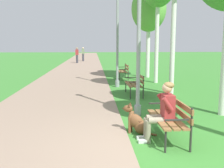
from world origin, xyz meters
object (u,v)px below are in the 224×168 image
at_px(pedestrian_distant, 77,55).
at_px(pedestrian_further_distant, 83,54).
at_px(park_bench_near, 171,116).
at_px(birch_tree_fifth, 149,9).
at_px(lamp_post_near, 139,38).
at_px(dog_brown, 138,122).
at_px(park_bench_mid, 135,82).
at_px(person_seated_on_near_bench, 162,109).
at_px(lamp_post_mid, 117,35).
at_px(park_bench_far, 124,70).

relative_size(pedestrian_distant, pedestrian_further_distant, 1.00).
distance_m(park_bench_near, birch_tree_fifth, 11.09).
bearing_deg(park_bench_near, lamp_post_near, 101.38).
relative_size(dog_brown, pedestrian_further_distant, 0.47).
height_order(park_bench_mid, person_seated_on_near_bench, person_seated_on_near_bench).
relative_size(person_seated_on_near_bench, lamp_post_near, 0.30).
distance_m(park_bench_mid, pedestrian_further_distant, 20.49).
distance_m(lamp_post_mid, pedestrian_further_distant, 18.43).
height_order(lamp_post_near, lamp_post_mid, lamp_post_mid).
distance_m(lamp_post_mid, birch_tree_fifth, 4.38).
bearing_deg(park_bench_near, pedestrian_distant, 98.46).
bearing_deg(birch_tree_fifth, pedestrian_distant, 112.63).
xyz_separation_m(lamp_post_near, birch_tree_fifth, (2.04, 8.48, 1.86)).
xyz_separation_m(lamp_post_mid, birch_tree_fifth, (2.16, 3.46, 1.60)).
bearing_deg(lamp_post_near, park_bench_near, -78.62).
relative_size(dog_brown, birch_tree_fifth, 0.14).
relative_size(lamp_post_near, birch_tree_fifth, 0.78).
distance_m(park_bench_mid, park_bench_far, 4.93).
bearing_deg(park_bench_far, park_bench_mid, -91.07).
distance_m(dog_brown, lamp_post_mid, 6.87).
bearing_deg(pedestrian_further_distant, park_bench_mid, -82.07).
bearing_deg(birch_tree_fifth, person_seated_on_near_bench, -100.11).
xyz_separation_m(dog_brown, pedestrian_distant, (-2.69, 21.91, 0.58)).
bearing_deg(person_seated_on_near_bench, lamp_post_near, 95.08).
distance_m(birch_tree_fifth, pedestrian_distant, 13.32).
height_order(park_bench_mid, lamp_post_near, lamp_post_near).
bearing_deg(pedestrian_distant, park_bench_near, -81.54).
bearing_deg(park_bench_mid, dog_brown, -98.43).
height_order(park_bench_near, pedestrian_distant, pedestrian_distant).
bearing_deg(person_seated_on_near_bench, pedestrian_distant, 97.91).
bearing_deg(person_seated_on_near_bench, park_bench_far, 88.11).
bearing_deg(dog_brown, lamp_post_near, 80.52).
xyz_separation_m(person_seated_on_near_bench, pedestrian_distant, (-3.11, 22.39, 0.16)).
distance_m(dog_brown, lamp_post_near, 2.45).
bearing_deg(park_bench_mid, park_bench_near, -90.30).
bearing_deg(dog_brown, person_seated_on_near_bench, -48.00).
height_order(park_bench_mid, park_bench_far, same).
relative_size(dog_brown, pedestrian_distant, 0.47).
relative_size(park_bench_near, person_seated_on_near_bench, 1.20).
bearing_deg(lamp_post_mid, lamp_post_near, -88.61).
relative_size(park_bench_near, pedestrian_further_distant, 0.91).
height_order(birch_tree_fifth, pedestrian_further_distant, birch_tree_fifth).
height_order(park_bench_near, park_bench_mid, same).
distance_m(dog_brown, pedestrian_distant, 22.09).
bearing_deg(lamp_post_near, person_seated_on_near_bench, -84.92).
bearing_deg(park_bench_far, lamp_post_near, -93.64).
xyz_separation_m(park_bench_mid, dog_brown, (-0.66, -4.45, -0.25)).
bearing_deg(park_bench_far, pedestrian_further_distant, 100.75).
bearing_deg(person_seated_on_near_bench, dog_brown, 132.00).
distance_m(park_bench_near, person_seated_on_near_bench, 0.28).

